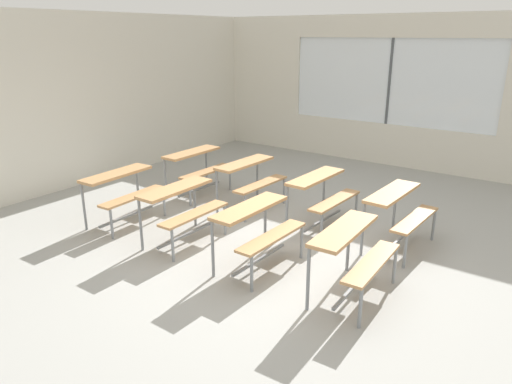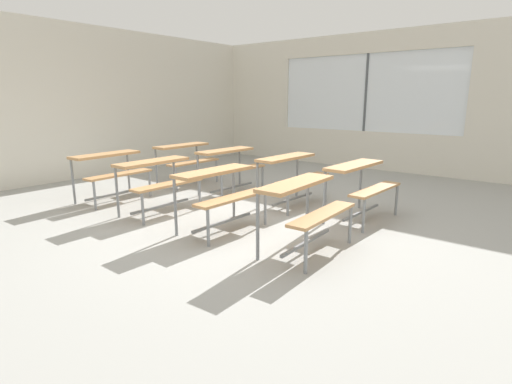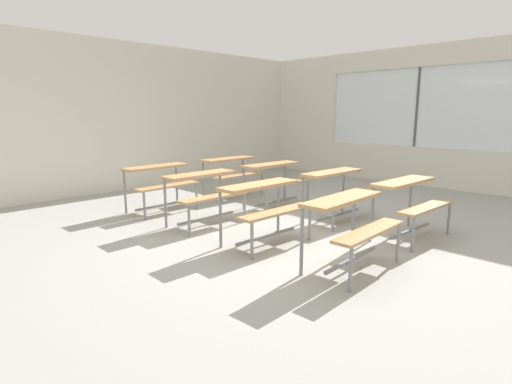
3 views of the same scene
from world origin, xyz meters
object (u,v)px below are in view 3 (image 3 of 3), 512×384
object	(u,v)px
desk_bench_r2c0	(205,186)
desk_bench_r3c1	(232,168)
desk_bench_r1c0	(265,199)
desk_bench_r2c1	(275,174)
desk_bench_r0c1	(411,195)
desk_bench_r1c1	(338,184)
desk_bench_r3c0	(160,177)
desk_bench_r0c0	(351,216)

from	to	relation	value
desk_bench_r2c0	desk_bench_r3c1	bearing A→B (deg)	36.47
desk_bench_r1c0	desk_bench_r2c1	size ratio (longest dim) A/B	0.99
desk_bench_r2c0	desk_bench_r3c1	distance (m)	1.94
desk_bench_r0c1	desk_bench_r1c1	bearing A→B (deg)	90.69
desk_bench_r1c0	desk_bench_r3c0	bearing A→B (deg)	91.53
desk_bench_r1c1	desk_bench_r3c1	size ratio (longest dim) A/B	1.01
desk_bench_r1c1	desk_bench_r1c0	bearing A→B (deg)	-179.00
desk_bench_r1c0	desk_bench_r2c1	xyz separation A→B (m)	(1.54, 1.23, 0.00)
desk_bench_r2c0	desk_bench_r3c1	xyz separation A→B (m)	(1.56, 1.16, 0.00)
desk_bench_r0c0	desk_bench_r3c0	distance (m)	3.55
desk_bench_r2c0	desk_bench_r2c1	xyz separation A→B (m)	(1.53, 0.02, 0.00)
desk_bench_r0c1	desk_bench_r1c0	bearing A→B (deg)	144.56
desk_bench_r0c1	desk_bench_r2c0	world-z (taller)	same
desk_bench_r2c0	desk_bench_r2c1	size ratio (longest dim) A/B	0.98
desk_bench_r3c0	desk_bench_r1c0	bearing A→B (deg)	-92.24
desk_bench_r1c0	desk_bench_r2c0	size ratio (longest dim) A/B	1.01
desk_bench_r2c1	desk_bench_r3c0	xyz separation A→B (m)	(-1.54, 1.14, 0.00)
desk_bench_r1c1	desk_bench_r2c1	bearing A→B (deg)	91.49
desk_bench_r0c0	desk_bench_r3c0	size ratio (longest dim) A/B	1.00
desk_bench_r0c0	desk_bench_r0c1	bearing A→B (deg)	-1.14
desk_bench_r0c1	desk_bench_r3c0	world-z (taller)	same
desk_bench_r0c1	desk_bench_r1c0	xyz separation A→B (m)	(-1.48, 1.16, 0.00)
desk_bench_r2c1	desk_bench_r1c0	bearing A→B (deg)	-138.99
desk_bench_r3c1	desk_bench_r2c1	bearing A→B (deg)	-90.40
desk_bench_r3c1	desk_bench_r1c0	bearing A→B (deg)	-122.65
desk_bench_r0c1	desk_bench_r3c0	bearing A→B (deg)	115.31
desk_bench_r0c1	desk_bench_r3c0	size ratio (longest dim) A/B	1.00
desk_bench_r0c1	desk_bench_r1c1	distance (m)	1.12
desk_bench_r0c1	desk_bench_r2c0	size ratio (longest dim) A/B	1.02
desk_bench_r2c1	desk_bench_r2c0	bearing A→B (deg)	-176.67
desk_bench_r0c1	desk_bench_r2c1	size ratio (longest dim) A/B	1.00
desk_bench_r2c0	desk_bench_r3c1	size ratio (longest dim) A/B	0.99
desk_bench_r3c1	desk_bench_r0c1	bearing A→B (deg)	-90.43
desk_bench_r0c1	desk_bench_r2c1	distance (m)	2.38
desk_bench_r2c0	desk_bench_r3c1	world-z (taller)	same
desk_bench_r1c0	desk_bench_r3c1	distance (m)	2.83
desk_bench_r3c0	desk_bench_r3c1	distance (m)	1.56
desk_bench_r1c0	desk_bench_r2c0	bearing A→B (deg)	91.26
desk_bench_r1c0	desk_bench_r3c0	distance (m)	2.37
desk_bench_r1c0	desk_bench_r2c0	distance (m)	1.20
desk_bench_r0c0	desk_bench_r1c1	bearing A→B (deg)	35.77
desk_bench_r0c0	desk_bench_r1c1	distance (m)	1.87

